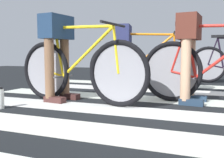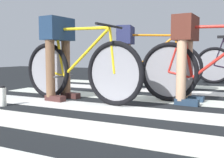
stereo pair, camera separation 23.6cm
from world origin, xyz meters
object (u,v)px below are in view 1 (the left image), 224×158
bicycle_3_of_4 (143,66)px  cyclist_2_of_4 (189,46)px  cyclist_3_of_4 (124,48)px  water_bottle (0,98)px  cyclist_1_of_4 (57,46)px  bicycle_2_of_4 (218,70)px  bicycle_1_of_4 (79,70)px

bicycle_3_of_4 → cyclist_2_of_4: bearing=-59.0°
cyclist_3_of_4 → water_bottle: bearing=-122.5°
cyclist_1_of_4 → water_bottle: (-0.29, -0.63, -0.55)m
bicycle_2_of_4 → cyclist_2_of_4: cyclist_2_of_4 is taller
bicycle_3_of_4 → bicycle_2_of_4: bearing=-50.1°
cyclist_3_of_4 → water_bottle: 2.04m
bicycle_1_of_4 → cyclist_2_of_4: size_ratio=1.72×
cyclist_2_of_4 → cyclist_3_of_4: (-1.05, 0.78, 0.01)m
bicycle_2_of_4 → cyclist_3_of_4: bearing=154.6°
cyclist_2_of_4 → bicycle_3_of_4: bearing=137.1°
cyclist_1_of_4 → bicycle_2_of_4: cyclist_1_of_4 is taller
cyclist_1_of_4 → cyclist_3_of_4: 1.27m
bicycle_1_of_4 → water_bottle: bicycle_1_of_4 is taller
bicycle_2_of_4 → bicycle_3_of_4: bearing=146.0°
cyclist_1_of_4 → cyclist_2_of_4: size_ratio=1.02×
bicycle_1_of_4 → cyclist_1_of_4: size_ratio=1.69×
cyclist_1_of_4 → cyclist_2_of_4: 1.55m
water_bottle → cyclist_1_of_4: bearing=64.9°
cyclist_3_of_4 → water_bottle: size_ratio=4.47×
bicycle_1_of_4 → cyclist_1_of_4: bearing=180.0°
cyclist_1_of_4 → water_bottle: bearing=-108.0°
water_bottle → cyclist_3_of_4: bearing=68.1°
cyclist_2_of_4 → bicycle_3_of_4: 1.15m
bicycle_1_of_4 → cyclist_1_of_4: 0.42m
bicycle_1_of_4 → cyclist_1_of_4: cyclist_1_of_4 is taller
bicycle_2_of_4 → water_bottle: bearing=-148.8°
cyclist_2_of_4 → cyclist_3_of_4: cyclist_3_of_4 is taller
cyclist_2_of_4 → water_bottle: (-1.78, -1.04, -0.54)m
water_bottle → bicycle_2_of_4: bearing=25.7°
cyclist_3_of_4 → bicycle_2_of_4: bearing=-41.4°
cyclist_2_of_4 → bicycle_1_of_4: bearing=-153.8°
bicycle_1_of_4 → bicycle_3_of_4: (0.44, 1.29, 0.00)m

